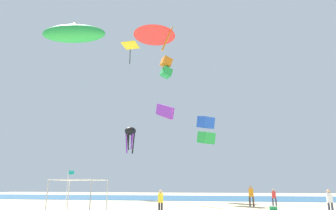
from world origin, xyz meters
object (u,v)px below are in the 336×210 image
Objects in this scene: kite_inflatable_green at (74,33)px; canopy_tent at (80,181)px; banner_flag at (68,185)px; kite_parafoil_purple at (165,111)px; kite_box_orange at (166,67)px; person_leftmost at (251,194)px; kite_delta_red at (155,32)px; kite_octopus_black at (130,132)px; person_near_tent at (274,196)px; person_rightmost at (330,199)px; kite_diamond_yellow at (130,46)px; person_central at (161,199)px; cooler_box at (273,208)px; kite_box_blue at (206,130)px.

canopy_tent is at bearing -61.68° from kite_inflatable_green.
kite_parafoil_purple reaches higher than banner_flag.
kite_box_orange reaches higher than canopy_tent.
person_leftmost is 18.36m from kite_delta_red.
person_near_tent is at bearing 64.24° from kite_octopus_black.
canopy_tent is 17.51m from person_rightmost.
kite_diamond_yellow is (-17.03, 5.81, 16.16)m from person_rightmost.
kite_diamond_yellow is (-12.21, -0.72, 16.02)m from person_leftmost.
person_leftmost is (12.10, 10.86, -1.07)m from canopy_tent.
person_rightmost is (2.68, -7.21, 0.04)m from person_near_tent.
canopy_tent is 17.83m from kite_inflatable_green.
kite_delta_red is 8.94m from kite_inflatable_green.
person_central is at bearing -25.07° from banner_flag.
person_near_tent reaches higher than cooler_box.
kite_octopus_black is at bearing 165.11° from person_leftmost.
kite_inflatable_green is (-8.41, -7.82, 7.09)m from kite_parafoil_purple.
kite_diamond_yellow is at bearing -8.12° from kite_delta_red.
kite_box_orange is at bearing 148.89° from person_leftmost.
person_central reaches higher than cooler_box.
kite_octopus_black is (-3.73, 12.69, -7.61)m from kite_diamond_yellow.
kite_octopus_black reaches higher than person_rightmost.
kite_delta_red reaches higher than banner_flag.
kite_delta_red is (-9.93, 0.53, 16.66)m from cooler_box.
kite_box_blue is at bearing 19.41° from kite_inflatable_green.
kite_box_blue is 18.00m from kite_inflatable_green.
canopy_tent is 1.91× the size of person_near_tent.
person_near_tent is 0.27× the size of kite_delta_red.
kite_parafoil_purple is (-10.42, 8.42, 10.37)m from cooler_box.
kite_octopus_black is (-7.28, 15.84, -7.31)m from kite_delta_red.
kite_parafoil_purple is 10.51m from kite_octopus_black.
person_leftmost reaches higher than person_rightmost.
cooler_box is 19.40m from kite_delta_red.
kite_delta_red is 1.47× the size of kite_octopus_black.
kite_box_orange reaches higher than cooler_box.
kite_diamond_yellow is at bearing 164.73° from cooler_box.
kite_inflatable_green is 2.98× the size of kite_diamond_yellow.
banner_flag is 0.97× the size of kite_box_blue.
kite_delta_red reaches higher than kite_parafoil_purple.
kite_diamond_yellow is at bearing -70.27° from kite_parafoil_purple.
banner_flag is (-21.55, 2.67, 1.01)m from person_rightmost.
banner_flag is at bearing 56.23° from person_rightmost.
kite_box_blue is (-5.50, 7.94, 7.83)m from cooler_box.
kite_box_blue is 0.57× the size of kite_delta_red.
kite_box_blue reaches higher than canopy_tent.
person_central is 0.41× the size of kite_octopus_black.
kite_octopus_black is at bearing -176.97° from kite_parafoil_purple.
person_near_tent is 19.44m from banner_flag.
kite_parafoil_purple is 0.55× the size of kite_inflatable_green.
canopy_tent is 0.52× the size of kite_delta_red.
person_rightmost is at bearing 14.35° from canopy_tent.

